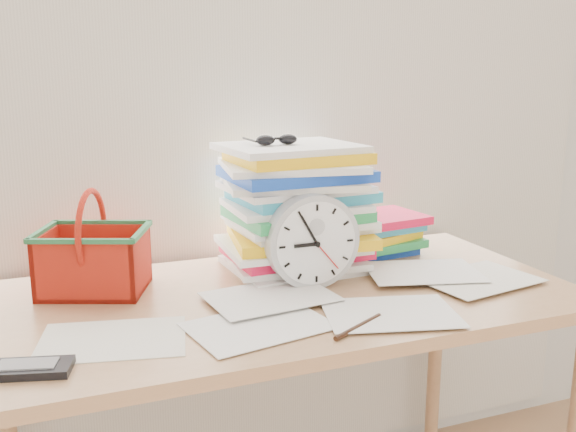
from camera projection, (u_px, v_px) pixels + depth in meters
name	position (u px, v px, depth m)	size (l,w,h in m)	color
curtain	(234.00, 58.00, 1.75)	(2.40, 0.01, 2.50)	silver
desk	(283.00, 322.00, 1.54)	(1.40, 0.70, 0.75)	#AC7B50
paper_stack	(297.00, 207.00, 1.69)	(0.37, 0.31, 0.33)	white
clock	(312.00, 241.00, 1.55)	(0.23, 0.23, 0.05)	#B2B3B5
sunglasses	(277.00, 140.00, 1.62)	(0.12, 0.11, 0.03)	black
book_stack	(375.00, 234.00, 1.84)	(0.27, 0.21, 0.12)	white
basket	(93.00, 242.00, 1.52)	(0.25, 0.19, 0.24)	red
pen	(358.00, 327.00, 1.31)	(0.01, 0.01, 0.16)	black
calculator	(28.00, 369.00, 1.13)	(0.15, 0.07, 0.01)	black
scattered_papers	(283.00, 291.00, 1.53)	(1.26, 0.42, 0.02)	white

